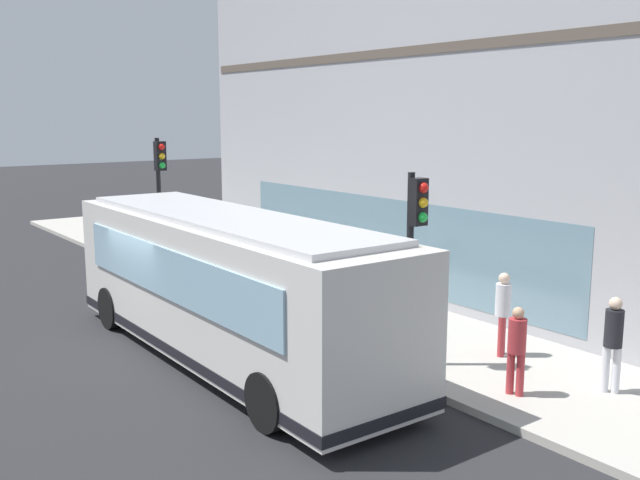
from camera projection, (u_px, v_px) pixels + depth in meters
ground at (160, 343)px, 15.97m from camera, size 120.00×120.00×0.00m
sidewalk_curb at (325, 307)px, 18.71m from camera, size 4.12×40.00×0.15m
building_corner at (502, 82)px, 21.68m from camera, size 9.47×18.14×12.09m
city_bus_nearside at (226, 287)px, 14.66m from camera, size 2.67×10.06×3.07m
traffic_light_near_corner at (415, 233)px, 13.63m from camera, size 0.32×0.49×3.82m
traffic_light_down_block at (160, 179)px, 22.22m from camera, size 0.32×0.49×4.19m
fire_hydrant at (305, 283)px, 19.46m from camera, size 0.35×0.35×0.74m
pedestrian_near_building_entrance at (203, 224)px, 25.70m from camera, size 0.32×0.32×1.71m
pedestrian_near_hydrant at (517, 345)px, 12.50m from camera, size 0.32×0.32×1.61m
pedestrian_by_light_pole at (503, 308)px, 14.55m from camera, size 0.32×0.32×1.74m
pedestrian_walking_along_curb at (613, 338)px, 12.59m from camera, size 0.32×0.32×1.76m
newspaper_vending_box at (230, 246)px, 24.52m from camera, size 0.44×0.42×0.90m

